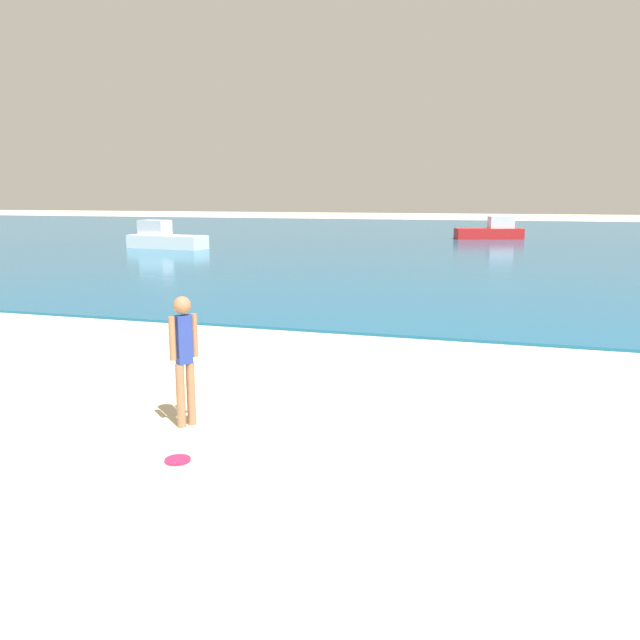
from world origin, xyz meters
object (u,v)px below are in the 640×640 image
(frisbee, at_px, (178,460))
(person_standing, at_px, (184,353))
(boat_near, at_px, (164,239))
(boat_far, at_px, (491,231))

(frisbee, bearing_deg, person_standing, 113.16)
(boat_near, relative_size, boat_far, 1.01)
(frisbee, xyz_separation_m, boat_near, (-13.71, 23.36, 0.53))
(frisbee, xyz_separation_m, boat_far, (1.66, 35.45, 0.52))
(frisbee, height_order, boat_far, boat_far)
(frisbee, bearing_deg, boat_near, 120.42)
(person_standing, distance_m, boat_near, 26.05)
(boat_far, bearing_deg, person_standing, 68.79)
(frisbee, bearing_deg, boat_far, 87.31)
(person_standing, distance_m, boat_far, 34.55)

